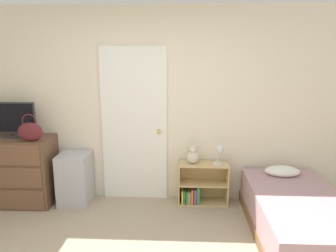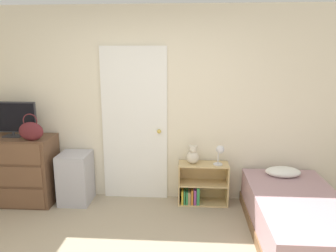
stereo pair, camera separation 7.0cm
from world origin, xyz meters
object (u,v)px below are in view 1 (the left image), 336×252
dresser (14,171)px  bed (298,216)px  desk_lamp (220,151)px  teddy_bear (193,155)px  handbag (30,131)px  storage_bin (75,178)px  bookshelf (199,186)px  tv (10,119)px

dresser → bed: bearing=-10.6°
desk_lamp → teddy_bear: bearing=173.2°
handbag → storage_bin: (0.45, 0.20, -0.68)m
dresser → handbag: handbag is taller
handbag → bookshelf: bearing=7.5°
handbag → teddy_bear: bearing=7.7°
desk_lamp → dresser: bearing=-178.5°
storage_bin → desk_lamp: bearing=1.0°
tv → storage_bin: 1.12m
tv → desk_lamp: tv is taller
dresser → storage_bin: (0.79, 0.04, -0.11)m
dresser → tv: (0.01, 0.03, 0.69)m
handbag → bed: 3.26m
tv → teddy_bear: 2.38m
tv → teddy_bear: bearing=2.1°
teddy_bear → bed: (1.13, -0.76, -0.43)m
storage_bin → bed: bearing=-14.5°
dresser → bed: dresser is taller
tv → handbag: size_ratio=1.91×
dresser → tv: 0.69m
tv → handbag: (0.33, -0.18, -0.11)m
dresser → bed: 3.53m
handbag → desk_lamp: bearing=5.5°
dresser → tv: size_ratio=1.59×
desk_lamp → bed: 1.18m
handbag → bed: bearing=-9.0°
storage_bin → bookshelf: 1.65m
tv → storage_bin: bearing=0.9°
dresser → handbag: 0.68m
bookshelf → desk_lamp: 0.56m
teddy_bear → desk_lamp: desk_lamp is taller
dresser → handbag: size_ratio=3.03×
handbag → teddy_bear: size_ratio=1.35×
handbag → desk_lamp: (2.34, 0.23, -0.29)m
storage_bin → bookshelf: storage_bin is taller
handbag → bookshelf: handbag is taller
teddy_bear → desk_lamp: 0.35m
teddy_bear → handbag: bearing=-172.3°
teddy_bear → desk_lamp: bearing=-6.8°
tv → bookshelf: (2.43, 0.09, -0.91)m
dresser → desk_lamp: 2.70m
dresser → storage_bin: dresser is taller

